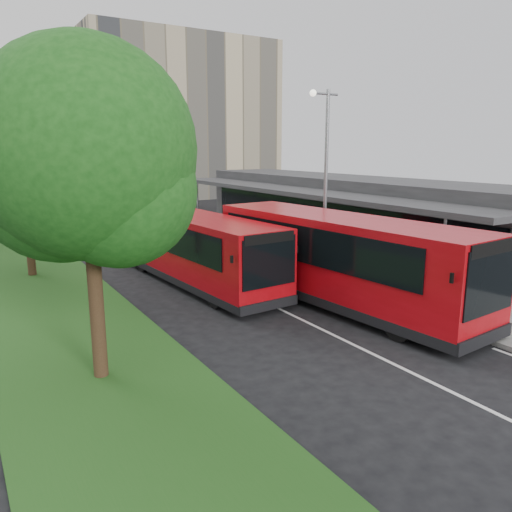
{
  "coord_description": "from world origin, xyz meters",
  "views": [
    {
      "loc": [
        -9.75,
        -15.07,
        5.75
      ],
      "look_at": [
        0.42,
        1.62,
        1.5
      ],
      "focal_mm": 35.0,
      "sensor_mm": 36.0,
      "label": 1
    }
  ],
  "objects_px": {
    "car_near": "(85,200)",
    "bus_main": "(339,260)",
    "tree_near": "(85,165)",
    "bollard": "(194,220)",
    "car_far": "(46,197)",
    "lamp_post_far": "(159,162)",
    "litter_bin": "(253,232)",
    "lamp_post_near": "(324,172)",
    "bus_second": "(197,249)",
    "tree_mid": "(21,162)"
  },
  "relations": [
    {
      "from": "bollard",
      "to": "lamp_post_far",
      "type": "bearing_deg",
      "value": 98.87
    },
    {
      "from": "tree_mid",
      "to": "car_near",
      "type": "height_order",
      "value": "tree_mid"
    },
    {
      "from": "lamp_post_near",
      "to": "bollard",
      "type": "distance_m",
      "value": 15.92
    },
    {
      "from": "bus_second",
      "to": "bollard",
      "type": "relative_size",
      "value": 9.32
    },
    {
      "from": "lamp_post_far",
      "to": "bus_second",
      "type": "bearing_deg",
      "value": -106.14
    },
    {
      "from": "tree_near",
      "to": "bus_main",
      "type": "distance_m",
      "value": 10.08
    },
    {
      "from": "car_far",
      "to": "lamp_post_near",
      "type": "bearing_deg",
      "value": -74.04
    },
    {
      "from": "lamp_post_near",
      "to": "car_far",
      "type": "bearing_deg",
      "value": 97.2
    },
    {
      "from": "car_near",
      "to": "car_far",
      "type": "height_order",
      "value": "car_far"
    },
    {
      "from": "lamp_post_near",
      "to": "car_far",
      "type": "xyz_separation_m",
      "value": [
        -5.17,
        40.94,
        -4.16
      ]
    },
    {
      "from": "lamp_post_near",
      "to": "litter_bin",
      "type": "xyz_separation_m",
      "value": [
        1.97,
        9.24,
        -4.11
      ]
    },
    {
      "from": "lamp_post_near",
      "to": "bus_second",
      "type": "distance_m",
      "value": 6.43
    },
    {
      "from": "tree_mid",
      "to": "lamp_post_near",
      "type": "bearing_deg",
      "value": -32.36
    },
    {
      "from": "tree_mid",
      "to": "bus_second",
      "type": "relative_size",
      "value": 0.75
    },
    {
      "from": "lamp_post_far",
      "to": "litter_bin",
      "type": "relative_size",
      "value": 8.68
    },
    {
      "from": "car_near",
      "to": "tree_near",
      "type": "bearing_deg",
      "value": -104.5
    },
    {
      "from": "litter_bin",
      "to": "car_far",
      "type": "relative_size",
      "value": 0.27
    },
    {
      "from": "litter_bin",
      "to": "lamp_post_far",
      "type": "bearing_deg",
      "value": 100.39
    },
    {
      "from": "tree_mid",
      "to": "bollard",
      "type": "height_order",
      "value": "tree_mid"
    },
    {
      "from": "lamp_post_near",
      "to": "lamp_post_far",
      "type": "relative_size",
      "value": 1.0
    },
    {
      "from": "tree_mid",
      "to": "litter_bin",
      "type": "xyz_separation_m",
      "value": [
        13.1,
        2.19,
        -4.55
      ]
    },
    {
      "from": "tree_near",
      "to": "litter_bin",
      "type": "xyz_separation_m",
      "value": [
        13.1,
        14.19,
        -4.74
      ]
    },
    {
      "from": "car_near",
      "to": "car_far",
      "type": "distance_m",
      "value": 6.12
    },
    {
      "from": "lamp_post_far",
      "to": "bus_main",
      "type": "bearing_deg",
      "value": -94.61
    },
    {
      "from": "car_near",
      "to": "bus_main",
      "type": "bearing_deg",
      "value": -91.59
    },
    {
      "from": "tree_near",
      "to": "bus_main",
      "type": "relative_size",
      "value": 0.7
    },
    {
      "from": "tree_mid",
      "to": "car_near",
      "type": "relative_size",
      "value": 2.51
    },
    {
      "from": "litter_bin",
      "to": "car_near",
      "type": "height_order",
      "value": "car_near"
    },
    {
      "from": "bus_main",
      "to": "bus_second",
      "type": "height_order",
      "value": "bus_main"
    },
    {
      "from": "bollard",
      "to": "bus_second",
      "type": "bearing_deg",
      "value": -113.89
    },
    {
      "from": "lamp_post_near",
      "to": "car_far",
      "type": "height_order",
      "value": "lamp_post_near"
    },
    {
      "from": "tree_near",
      "to": "tree_mid",
      "type": "bearing_deg",
      "value": 90.0
    },
    {
      "from": "bollard",
      "to": "car_far",
      "type": "bearing_deg",
      "value": 102.99
    },
    {
      "from": "lamp_post_far",
      "to": "bollard",
      "type": "bearing_deg",
      "value": -81.13
    },
    {
      "from": "bus_main",
      "to": "tree_near",
      "type": "bearing_deg",
      "value": -174.97
    },
    {
      "from": "car_far",
      "to": "litter_bin",
      "type": "bearing_deg",
      "value": -68.53
    },
    {
      "from": "bus_second",
      "to": "tree_near",
      "type": "bearing_deg",
      "value": -134.21
    },
    {
      "from": "bus_main",
      "to": "lamp_post_near",
      "type": "bearing_deg",
      "value": 55.46
    },
    {
      "from": "bollard",
      "to": "bus_main",
      "type": "bearing_deg",
      "value": -97.92
    },
    {
      "from": "lamp_post_far",
      "to": "bus_second",
      "type": "height_order",
      "value": "lamp_post_far"
    },
    {
      "from": "tree_mid",
      "to": "lamp_post_far",
      "type": "xyz_separation_m",
      "value": [
        11.13,
        12.95,
        -0.44
      ]
    },
    {
      "from": "lamp_post_near",
      "to": "bus_main",
      "type": "xyz_separation_m",
      "value": [
        -1.88,
        -3.32,
        -3.03
      ]
    },
    {
      "from": "lamp_post_near",
      "to": "bus_main",
      "type": "height_order",
      "value": "lamp_post_near"
    },
    {
      "from": "litter_bin",
      "to": "bus_second",
      "type": "bearing_deg",
      "value": -134.81
    },
    {
      "from": "tree_mid",
      "to": "lamp_post_far",
      "type": "relative_size",
      "value": 1.0
    },
    {
      "from": "tree_near",
      "to": "bollard",
      "type": "relative_size",
      "value": 7.27
    },
    {
      "from": "bus_main",
      "to": "car_near",
      "type": "relative_size",
      "value": 3.72
    },
    {
      "from": "tree_mid",
      "to": "bus_main",
      "type": "xyz_separation_m",
      "value": [
        9.25,
        -10.37,
        -3.47
      ]
    },
    {
      "from": "lamp_post_near",
      "to": "litter_bin",
      "type": "distance_m",
      "value": 10.3
    },
    {
      "from": "bus_main",
      "to": "tree_mid",
      "type": "bearing_deg",
      "value": 126.75
    }
  ]
}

